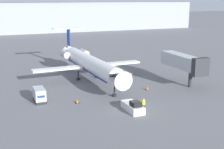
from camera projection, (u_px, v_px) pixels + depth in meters
The scene contains 10 objects.
ground_plane at pixel (134, 110), 47.75m from camera, with size 600.00×600.00×0.00m, color slate.
terminal_building at pixel (27, 16), 153.78m from camera, with size 180.00×16.80×15.99m.
airplane_main at pixel (89, 63), 64.78m from camera, with size 23.51×31.66×9.64m.
pushback_tug at pixel (133, 107), 47.33m from camera, with size 1.94×4.76×1.83m.
luggage_cart at pixel (39, 95), 51.60m from camera, with size 1.69×3.64×2.30m.
worker_near_tug at pixel (144, 104), 47.58m from camera, with size 0.40×0.26×1.87m.
worker_by_wing at pixel (131, 77), 64.33m from camera, with size 0.40×0.24×1.75m.
traffic_cone_left at pixel (77, 101), 51.03m from camera, with size 0.68×0.68×0.62m.
traffic_cone_right at pixel (147, 88), 58.27m from camera, with size 0.67×0.67×0.78m.
jet_bridge at pixel (184, 62), 61.51m from camera, with size 3.20×12.28×6.19m.
Camera 1 is at (-20.12, -40.45, 16.75)m, focal length 50.00 mm.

